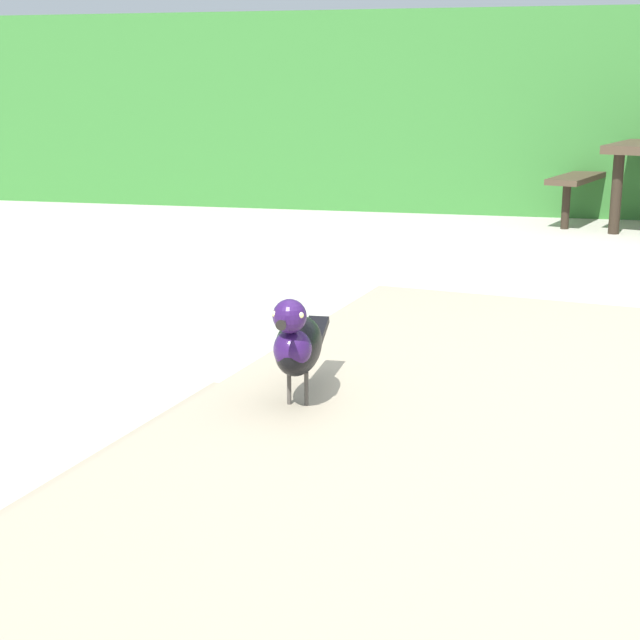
# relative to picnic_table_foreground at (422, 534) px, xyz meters

# --- Properties ---
(hedge_wall) EXTENTS (28.00, 1.78, 1.90)m
(hedge_wall) POSITION_rel_picnic_table_foreground_xyz_m (0.40, 8.55, 0.40)
(hedge_wall) COLOR #387A33
(hedge_wall) RESTS_ON ground
(picnic_table_foreground) EXTENTS (1.93, 1.96, 0.74)m
(picnic_table_foreground) POSITION_rel_picnic_table_foreground_xyz_m (0.00, 0.00, 0.00)
(picnic_table_foreground) COLOR gray
(picnic_table_foreground) RESTS_ON ground
(bird_grackle) EXTENTS (0.07, 0.29, 0.18)m
(bird_grackle) POSITION_rel_picnic_table_foreground_xyz_m (-0.21, 0.03, 0.29)
(bird_grackle) COLOR black
(bird_grackle) RESTS_ON picnic_table_foreground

